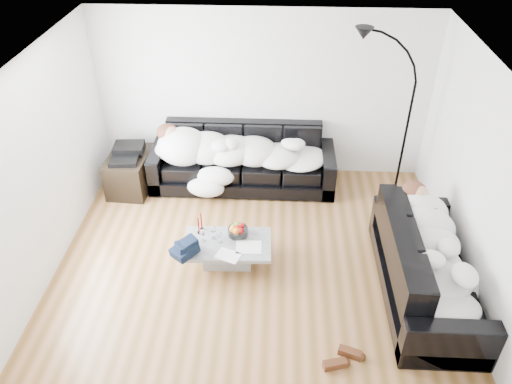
{
  "coord_description": "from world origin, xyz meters",
  "views": [
    {
      "loc": [
        0.26,
        -4.69,
        4.45
      ],
      "look_at": [
        0.0,
        0.3,
        0.9
      ],
      "focal_mm": 35.0,
      "sensor_mm": 36.0,
      "label": 1
    }
  ],
  "objects_px": {
    "wine_glass_b": "(203,235)",
    "shoes": "(342,359)",
    "fruit_bowl": "(238,230)",
    "wine_glass_a": "(214,232)",
    "av_cabinet": "(131,172)",
    "floor_lamp": "(407,129)",
    "candle_left": "(199,226)",
    "sleeper_back": "(242,148)",
    "wine_glass_c": "(220,237)",
    "stereo": "(127,152)",
    "coffee_table": "(228,252)",
    "sleeper_right": "(432,250)",
    "candle_right": "(201,222)",
    "sofa_right": "(428,263)",
    "sofa_back": "(243,158)"
  },
  "relations": [
    {
      "from": "sleeper_back",
      "to": "av_cabinet",
      "type": "height_order",
      "value": "sleeper_back"
    },
    {
      "from": "wine_glass_b",
      "to": "shoes",
      "type": "bearing_deg",
      "value": -41.74
    },
    {
      "from": "wine_glass_a",
      "to": "candle_left",
      "type": "relative_size",
      "value": 0.79
    },
    {
      "from": "wine_glass_c",
      "to": "candle_right",
      "type": "xyz_separation_m",
      "value": [
        -0.26,
        0.23,
        0.05
      ]
    },
    {
      "from": "stereo",
      "to": "wine_glass_a",
      "type": "bearing_deg",
      "value": -50.16
    },
    {
      "from": "sofa_back",
      "to": "sleeper_back",
      "type": "height_order",
      "value": "sofa_back"
    },
    {
      "from": "fruit_bowl",
      "to": "wine_glass_a",
      "type": "distance_m",
      "value": 0.31
    },
    {
      "from": "av_cabinet",
      "to": "floor_lamp",
      "type": "xyz_separation_m",
      "value": [
        4.04,
        0.05,
        0.82
      ]
    },
    {
      "from": "sleeper_back",
      "to": "floor_lamp",
      "type": "xyz_separation_m",
      "value": [
        2.34,
        -0.11,
        0.46
      ]
    },
    {
      "from": "wine_glass_c",
      "to": "shoes",
      "type": "xyz_separation_m",
      "value": [
        1.42,
        -1.44,
        -0.35
      ]
    },
    {
      "from": "sofa_back",
      "to": "floor_lamp",
      "type": "xyz_separation_m",
      "value": [
        2.34,
        -0.16,
        0.66
      ]
    },
    {
      "from": "sleeper_right",
      "to": "fruit_bowl",
      "type": "xyz_separation_m",
      "value": [
        -2.25,
        0.55,
        -0.26
      ]
    },
    {
      "from": "candle_left",
      "to": "shoes",
      "type": "height_order",
      "value": "candle_left"
    },
    {
      "from": "candle_right",
      "to": "shoes",
      "type": "xyz_separation_m",
      "value": [
        1.68,
        -1.68,
        -0.4
      ]
    },
    {
      "from": "wine_glass_a",
      "to": "wine_glass_c",
      "type": "distance_m",
      "value": 0.11
    },
    {
      "from": "sleeper_right",
      "to": "sofa_right",
      "type": "bearing_deg",
      "value": 0.0
    },
    {
      "from": "sofa_back",
      "to": "stereo",
      "type": "distance_m",
      "value": 1.73
    },
    {
      "from": "shoes",
      "to": "floor_lamp",
      "type": "height_order",
      "value": "floor_lamp"
    },
    {
      "from": "candle_right",
      "to": "av_cabinet",
      "type": "distance_m",
      "value": 1.88
    },
    {
      "from": "shoes",
      "to": "stereo",
      "type": "height_order",
      "value": "stereo"
    },
    {
      "from": "sofa_right",
      "to": "stereo",
      "type": "height_order",
      "value": "sofa_right"
    },
    {
      "from": "candle_right",
      "to": "candle_left",
      "type": "bearing_deg",
      "value": -109.18
    },
    {
      "from": "sleeper_back",
      "to": "wine_glass_a",
      "type": "height_order",
      "value": "sleeper_back"
    },
    {
      "from": "sofa_back",
      "to": "wine_glass_c",
      "type": "distance_m",
      "value": 1.81
    },
    {
      "from": "av_cabinet",
      "to": "stereo",
      "type": "relative_size",
      "value": 1.91
    },
    {
      "from": "candle_right",
      "to": "fruit_bowl",
      "type": "bearing_deg",
      "value": -9.06
    },
    {
      "from": "sleeper_right",
      "to": "shoes",
      "type": "xyz_separation_m",
      "value": [
        -1.04,
        -1.05,
        -0.61
      ]
    },
    {
      "from": "fruit_bowl",
      "to": "stereo",
      "type": "height_order",
      "value": "stereo"
    },
    {
      "from": "candle_right",
      "to": "wine_glass_c",
      "type": "bearing_deg",
      "value": -41.7
    },
    {
      "from": "wine_glass_c",
      "to": "coffee_table",
      "type": "bearing_deg",
      "value": -4.87
    },
    {
      "from": "sleeper_back",
      "to": "wine_glass_b",
      "type": "xyz_separation_m",
      "value": [
        -0.37,
        -1.74,
        -0.25
      ]
    },
    {
      "from": "wine_glass_b",
      "to": "floor_lamp",
      "type": "bearing_deg",
      "value": 31.0
    },
    {
      "from": "sofa_back",
      "to": "coffee_table",
      "type": "distance_m",
      "value": 1.83
    },
    {
      "from": "fruit_bowl",
      "to": "wine_glass_c",
      "type": "relative_size",
      "value": 1.59
    },
    {
      "from": "sleeper_right",
      "to": "coffee_table",
      "type": "height_order",
      "value": "sleeper_right"
    },
    {
      "from": "sleeper_right",
      "to": "fruit_bowl",
      "type": "relative_size",
      "value": 7.47
    },
    {
      "from": "sleeper_right",
      "to": "wine_glass_c",
      "type": "xyz_separation_m",
      "value": [
        -2.46,
        0.39,
        -0.25
      ]
    },
    {
      "from": "wine_glass_a",
      "to": "wine_glass_b",
      "type": "bearing_deg",
      "value": -154.01
    },
    {
      "from": "candle_right",
      "to": "sleeper_back",
      "type": "bearing_deg",
      "value": 74.72
    },
    {
      "from": "wine_glass_a",
      "to": "wine_glass_c",
      "type": "bearing_deg",
      "value": -40.51
    },
    {
      "from": "sleeper_back",
      "to": "wine_glass_c",
      "type": "xyz_separation_m",
      "value": [
        -0.15,
        -1.75,
        -0.26
      ]
    },
    {
      "from": "sleeper_right",
      "to": "wine_glass_c",
      "type": "relative_size",
      "value": 11.9
    },
    {
      "from": "wine_glass_a",
      "to": "wine_glass_b",
      "type": "relative_size",
      "value": 1.05
    },
    {
      "from": "candle_left",
      "to": "av_cabinet",
      "type": "bearing_deg",
      "value": 131.59
    },
    {
      "from": "floor_lamp",
      "to": "sofa_right",
      "type": "bearing_deg",
      "value": -97.68
    },
    {
      "from": "coffee_table",
      "to": "wine_glass_a",
      "type": "relative_size",
      "value": 5.77
    },
    {
      "from": "shoes",
      "to": "stereo",
      "type": "bearing_deg",
      "value": 130.88
    },
    {
      "from": "sofa_back",
      "to": "coffee_table",
      "type": "xyz_separation_m",
      "value": [
        -0.06,
        -1.81,
        -0.3
      ]
    },
    {
      "from": "sleeper_back",
      "to": "stereo",
      "type": "relative_size",
      "value": 5.38
    },
    {
      "from": "sofa_right",
      "to": "floor_lamp",
      "type": "xyz_separation_m",
      "value": [
        0.03,
        2.03,
        0.66
      ]
    }
  ]
}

